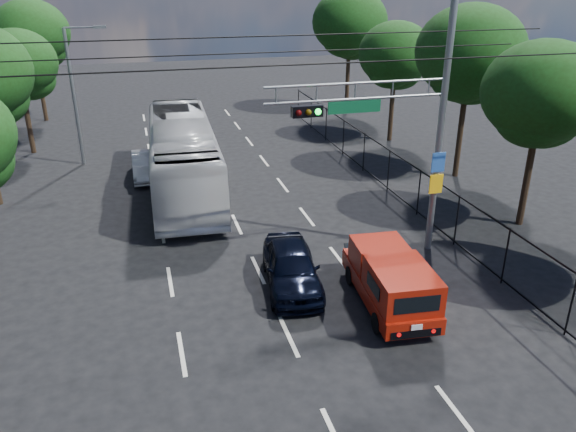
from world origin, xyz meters
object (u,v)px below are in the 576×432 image
object	(u,v)px
white_bus	(183,156)
white_van	(146,165)
navy_hatchback	(292,267)
red_pickup	(390,279)
signal_mast	(410,111)

from	to	relation	value
white_bus	white_van	bearing A→B (deg)	128.13
navy_hatchback	red_pickup	bearing A→B (deg)	-29.17
white_bus	navy_hatchback	bearing A→B (deg)	-73.53
white_bus	red_pickup	bearing A→B (deg)	-64.48
signal_mast	navy_hatchback	size ratio (longest dim) A/B	2.28
white_van	signal_mast	bearing A→B (deg)	-51.62
signal_mast	white_bus	bearing A→B (deg)	128.76
signal_mast	white_van	distance (m)	14.63
navy_hatchback	white_bus	distance (m)	10.28
white_van	red_pickup	bearing A→B (deg)	-64.50
red_pickup	white_bus	world-z (taller)	white_bus
navy_hatchback	white_van	bearing A→B (deg)	116.29
white_bus	white_van	world-z (taller)	white_bus
white_bus	white_van	size ratio (longest dim) A/B	3.19
red_pickup	white_van	bearing A→B (deg)	115.22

